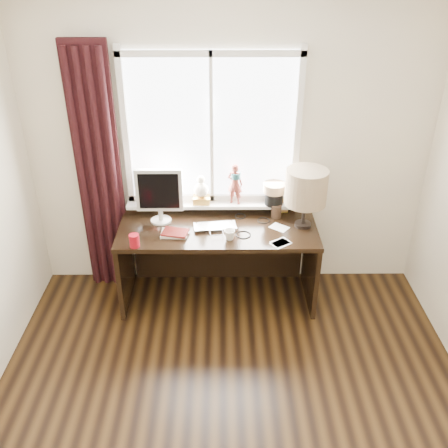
{
  "coord_description": "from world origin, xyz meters",
  "views": [
    {
      "loc": [
        -0.07,
        -2.07,
        2.89
      ],
      "look_at": [
        -0.05,
        1.25,
        1.0
      ],
      "focal_mm": 40.0,
      "sensor_mm": 36.0,
      "label": 1
    }
  ],
  "objects_px": {
    "mug": "(230,234)",
    "table_lamp": "(306,188)",
    "monitor": "(159,193)",
    "laptop": "(215,227)",
    "red_cup": "(134,241)",
    "desk": "(218,246)"
  },
  "relations": [
    {
      "from": "mug",
      "to": "table_lamp",
      "type": "relative_size",
      "value": 0.18
    },
    {
      "from": "monitor",
      "to": "table_lamp",
      "type": "relative_size",
      "value": 0.94
    },
    {
      "from": "laptop",
      "to": "red_cup",
      "type": "distance_m",
      "value": 0.71
    },
    {
      "from": "desk",
      "to": "monitor",
      "type": "relative_size",
      "value": 3.47
    },
    {
      "from": "red_cup",
      "to": "table_lamp",
      "type": "distance_m",
      "value": 1.47
    },
    {
      "from": "monitor",
      "to": "red_cup",
      "type": "bearing_deg",
      "value": -112.04
    },
    {
      "from": "red_cup",
      "to": "table_lamp",
      "type": "xyz_separation_m",
      "value": [
        1.4,
        0.32,
        0.31
      ]
    },
    {
      "from": "laptop",
      "to": "table_lamp",
      "type": "height_order",
      "value": "table_lamp"
    },
    {
      "from": "red_cup",
      "to": "desk",
      "type": "bearing_deg",
      "value": 30.8
    },
    {
      "from": "red_cup",
      "to": "table_lamp",
      "type": "bearing_deg",
      "value": 12.92
    },
    {
      "from": "laptop",
      "to": "desk",
      "type": "height_order",
      "value": "laptop"
    },
    {
      "from": "desk",
      "to": "monitor",
      "type": "bearing_deg",
      "value": 177.95
    },
    {
      "from": "red_cup",
      "to": "monitor",
      "type": "distance_m",
      "value": 0.5
    },
    {
      "from": "red_cup",
      "to": "monitor",
      "type": "xyz_separation_m",
      "value": [
        0.17,
        0.41,
        0.22
      ]
    },
    {
      "from": "mug",
      "to": "desk",
      "type": "relative_size",
      "value": 0.05
    },
    {
      "from": "desk",
      "to": "table_lamp",
      "type": "relative_size",
      "value": 3.27
    },
    {
      "from": "laptop",
      "to": "desk",
      "type": "bearing_deg",
      "value": 71.96
    },
    {
      "from": "laptop",
      "to": "desk",
      "type": "xyz_separation_m",
      "value": [
        0.02,
        0.11,
        -0.26
      ]
    },
    {
      "from": "desk",
      "to": "table_lamp",
      "type": "distance_m",
      "value": 0.95
    },
    {
      "from": "laptop",
      "to": "table_lamp",
      "type": "bearing_deg",
      "value": -4.33
    },
    {
      "from": "mug",
      "to": "monitor",
      "type": "xyz_separation_m",
      "value": [
        -0.59,
        0.31,
        0.23
      ]
    },
    {
      "from": "desk",
      "to": "mug",
      "type": "bearing_deg",
      "value": -71.53
    }
  ]
}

